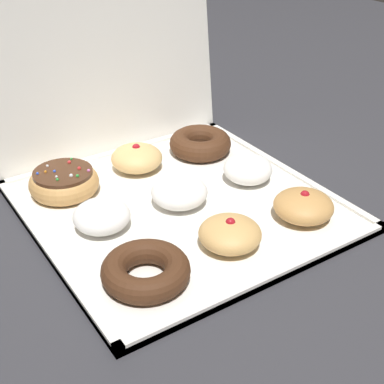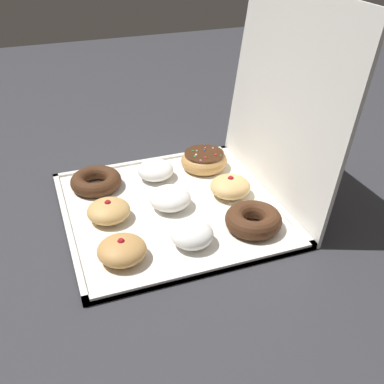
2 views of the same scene
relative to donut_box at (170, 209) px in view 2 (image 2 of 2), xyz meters
name	(u,v)px [view 2 (image 2 of 2)]	position (x,y,z in m)	size (l,w,h in m)	color
ground_plane	(170,211)	(0.00, 0.00, -0.01)	(3.00, 3.00, 0.00)	#333338
donut_box	(170,209)	(0.00, 0.00, 0.00)	(0.44, 0.44, 0.01)	white
box_lid_open	(284,100)	(0.00, 0.25, 0.21)	(0.44, 0.43, 0.01)	white
chocolate_cake_ring_donut_0	(96,181)	(-0.13, -0.13, 0.02)	(0.11, 0.11, 0.03)	#472816
jelly_filled_donut_1	(109,212)	(0.00, -0.13, 0.03)	(0.09, 0.09, 0.05)	tan
jelly_filled_donut_2	(122,250)	(0.13, -0.13, 0.03)	(0.09, 0.09, 0.05)	tan
powdered_filled_donut_3	(155,170)	(-0.13, 0.01, 0.03)	(0.08, 0.08, 0.04)	white
powdered_filled_donut_4	(171,197)	(0.00, 0.00, 0.03)	(0.09, 0.09, 0.04)	white
powdered_filled_donut_5	(193,234)	(0.13, 0.00, 0.03)	(0.08, 0.08, 0.04)	white
sprinkle_donut_6	(204,160)	(-0.14, 0.13, 0.03)	(0.11, 0.11, 0.04)	tan
jelly_filled_donut_7	(231,188)	(0.00, 0.14, 0.03)	(0.09, 0.09, 0.05)	#E5B770
chocolate_cake_ring_donut_8	(253,220)	(0.13, 0.13, 0.02)	(0.11, 0.11, 0.04)	#472816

